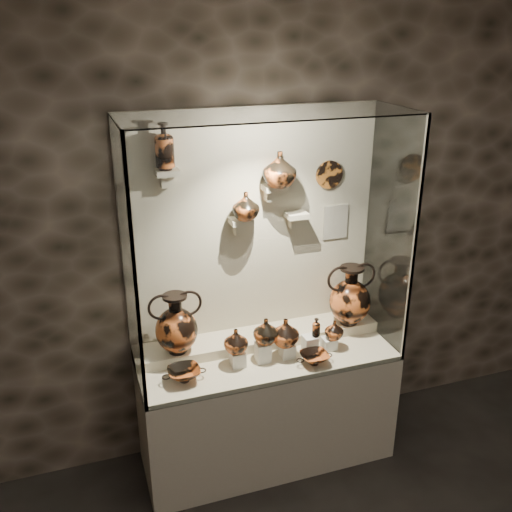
{
  "coord_description": "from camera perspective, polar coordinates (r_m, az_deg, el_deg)",
  "views": [
    {
      "loc": [
        -1.11,
        -0.86,
        2.86
      ],
      "look_at": [
        -0.08,
        2.18,
        1.55
      ],
      "focal_mm": 40.0,
      "sensor_mm": 36.0,
      "label": 1
    }
  ],
  "objects": [
    {
      "name": "bracket_ca",
      "position": [
        3.62,
        -1.53,
        3.53
      ],
      "size": [
        0.14,
        0.12,
        0.04
      ],
      "primitive_type": "cube",
      "color": "#C0B59A",
      "rests_on": "back_panel"
    },
    {
      "name": "glass_front",
      "position": [
        3.22,
        3.03,
        -0.88
      ],
      "size": [
        1.7,
        0.01,
        1.6
      ],
      "primitive_type": "cube",
      "color": "white",
      "rests_on": "plinth"
    },
    {
      "name": "glass_top",
      "position": [
        3.27,
        1.36,
        14.06
      ],
      "size": [
        1.7,
        0.6,
        0.01
      ],
      "primitive_type": "cube",
      "color": "white",
      "rests_on": "back_panel"
    },
    {
      "name": "jug_a",
      "position": [
        3.62,
        -2.04,
        -8.46
      ],
      "size": [
        0.2,
        0.2,
        0.16
      ],
      "primitive_type": "imported",
      "rotation": [
        0.0,
        0.0,
        -0.31
      ],
      "color": "#CE5E27",
      "rests_on": "pedestal_a"
    },
    {
      "name": "glass_right",
      "position": [
        3.83,
        13.25,
        2.39
      ],
      "size": [
        0.01,
        0.6,
        1.6
      ],
      "primitive_type": "cube",
      "color": "white",
      "rests_on": "plinth"
    },
    {
      "name": "ovoid_vase_b",
      "position": [
        3.55,
        2.37,
        8.67
      ],
      "size": [
        0.24,
        0.24,
        0.22
      ],
      "primitive_type": "imported",
      "rotation": [
        0.0,
        0.0,
        -0.16
      ],
      "color": "#C45722",
      "rests_on": "bracket_cb"
    },
    {
      "name": "ovoid_vase_a",
      "position": [
        3.56,
        -1.04,
        5.03
      ],
      "size": [
        0.19,
        0.19,
        0.18
      ],
      "primitive_type": "imported",
      "rotation": [
        0.0,
        0.0,
        0.14
      ],
      "color": "#C45722",
      "rests_on": "bracket_ca"
    },
    {
      "name": "info_placard",
      "position": [
        3.95,
        7.95,
        3.39
      ],
      "size": [
        0.18,
        0.01,
        0.24
      ],
      "primitive_type": "cube",
      "color": "beige",
      "rests_on": "back_panel"
    },
    {
      "name": "pedestal_c",
      "position": [
        3.79,
        3.14,
        -9.38
      ],
      "size": [
        0.09,
        0.09,
        0.09
      ],
      "primitive_type": "cube",
      "color": "silver",
      "rests_on": "front_tier"
    },
    {
      "name": "lekythos_tall",
      "position": [
        3.38,
        -9.17,
        11.0
      ],
      "size": [
        0.14,
        0.14,
        0.3
      ],
      "primitive_type": null,
      "rotation": [
        0.0,
        0.0,
        -0.16
      ],
      "color": "#CE5E27",
      "rests_on": "bracket_ul"
    },
    {
      "name": "bracket_cc",
      "position": [
        3.74,
        4.04,
        4.12
      ],
      "size": [
        0.14,
        0.12,
        0.04
      ],
      "primitive_type": "cube",
      "color": "#C0B59A",
      "rests_on": "back_panel"
    },
    {
      "name": "pedestal_a",
      "position": [
        3.69,
        -1.85,
        -10.21
      ],
      "size": [
        0.09,
        0.09,
        0.1
      ],
      "primitive_type": "cube",
      "color": "silver",
      "rests_on": "front_tier"
    },
    {
      "name": "rear_tier",
      "position": [
        3.95,
        0.28,
        -8.37
      ],
      "size": [
        1.7,
        0.25,
        0.1
      ],
      "primitive_type": "cube",
      "color": "beige",
      "rests_on": "plinth"
    },
    {
      "name": "pedestal_e",
      "position": [
        3.9,
        7.28,
        -8.64
      ],
      "size": [
        0.09,
        0.09,
        0.08
      ],
      "primitive_type": "cube",
      "color": "silver",
      "rests_on": "front_tier"
    },
    {
      "name": "jug_e",
      "position": [
        3.85,
        7.8,
        -7.31
      ],
      "size": [
        0.14,
        0.14,
        0.13
      ],
      "primitive_type": "imported",
      "rotation": [
        0.0,
        0.0,
        0.13
      ],
      "color": "#CE5E27",
      "rests_on": "pedestal_e"
    },
    {
      "name": "bracket_ul",
      "position": [
        3.42,
        -8.88,
        8.27
      ],
      "size": [
        0.14,
        0.12,
        0.04
      ],
      "primitive_type": "cube",
      "color": "#C0B59A",
      "rests_on": "back_panel"
    },
    {
      "name": "back_panel",
      "position": [
        3.75,
        -0.4,
        2.59
      ],
      "size": [
        1.7,
        0.03,
        1.6
      ],
      "primitive_type": "cube",
      "color": "#C0B59A",
      "rests_on": "plinth"
    },
    {
      "name": "plinth",
      "position": [
        4.06,
        1.1,
        -15.04
      ],
      "size": [
        1.7,
        0.6,
        0.8
      ],
      "primitive_type": "cube",
      "color": "#C0B59A",
      "rests_on": "floor"
    },
    {
      "name": "lekythos_small",
      "position": [
        3.78,
        6.02,
        -7.0
      ],
      "size": [
        0.07,
        0.07,
        0.15
      ],
      "primitive_type": null,
      "rotation": [
        0.0,
        0.0,
        0.05
      ],
      "color": "#C45722",
      "rests_on": "pedestal_d"
    },
    {
      "name": "frame_post_right",
      "position": [
        3.6,
        15.54,
        0.88
      ],
      "size": [
        0.02,
        0.02,
        1.6
      ],
      "primitive_type": "cube",
      "color": "gray",
      "rests_on": "plinth"
    },
    {
      "name": "pedestal_b",
      "position": [
        3.73,
        0.68,
        -9.57
      ],
      "size": [
        0.09,
        0.09,
        0.13
      ],
      "primitive_type": "cube",
      "color": "silver",
      "rests_on": "front_tier"
    },
    {
      "name": "wall_plate",
      "position": [
        3.82,
        7.33,
        8.08
      ],
      "size": [
        0.19,
        0.02,
        0.19
      ],
      "primitive_type": "cylinder",
      "rotation": [
        1.57,
        0.0,
        0.0
      ],
      "color": "#C16A26",
      "rests_on": "back_panel"
    },
    {
      "name": "wall_back",
      "position": [
        3.75,
        -0.42,
        2.62
      ],
      "size": [
        5.0,
        0.02,
        3.2
      ],
      "primitive_type": "cube",
      "color": "black",
      "rests_on": "ground"
    },
    {
      "name": "pedestal_d",
      "position": [
        3.84,
        5.39,
        -8.76
      ],
      "size": [
        0.09,
        0.09,
        0.12
      ],
      "primitive_type": "cube",
      "color": "silver",
      "rests_on": "front_tier"
    },
    {
      "name": "amphora_right",
      "position": [
        4.01,
        9.39,
        -3.86
      ],
      "size": [
        0.45,
        0.45,
        0.43
      ],
      "primitive_type": null,
      "rotation": [
        0.0,
        0.0,
        0.38
      ],
      "color": "#CE5E27",
      "rests_on": "rear_tier"
    },
    {
      "name": "front_tier",
      "position": [
        3.83,
        1.14,
        -10.08
      ],
      "size": [
        1.68,
        0.58,
        0.03
      ],
      "primitive_type": "cube",
      "color": "beige",
      "rests_on": "plinth"
    },
    {
      "name": "jug_b",
      "position": [
        3.66,
        0.98,
        -7.49
      ],
      "size": [
        0.21,
        0.21,
        0.17
      ],
      "primitive_type": "imported",
      "rotation": [
        0.0,
        0.0,
        -0.36
      ],
      "color": "#C45722",
      "rests_on": "pedestal_b"
    },
    {
      "name": "amphora_left",
      "position": [
        3.66,
        -8.0,
        -6.69
      ],
      "size": [
        0.35,
        0.35,
        0.41
      ],
      "primitive_type": null,
      "rotation": [
        0.0,
        0.0,
        0.09
      ],
      "color": "#CE5E27",
      "rests_on": "rear_tier"
    },
    {
      "name": "jug_c",
      "position": [
        3.71,
        2.95,
        -7.62
      ],
      "size": [
        0.2,
        0.2,
        0.19
      ],
      "primitive_type": "imported",
      "rotation": [
        0.0,
        0.0,
        -0.13
      ],
      "color": "#CE5E27",
      "rests_on": "pedestal_c"
    },
    {
      "name": "kylix_left",
      "position": [
        3.58,
        -7.21,
        -11.57
      ],
      "size": [
        0.29,
        0.26,
        0.1
      ],
      "primitive_type": null,
      "rotation": [
        0.0,
        0.0,
        0.17
      ],
      "color": "#C45722",
      "rests_on": "front_tier"
    },
    {
      "name": "bracket_cb",
      "position": [
        3.62,
        1.48,
        6.86
      ],
      "size": [
        0.1,
        0.12,
        0.04
      ],
      "primitive_type": "cube",
      "color": "#C0B59A",
      "rests_on": "back_panel"
    },
    {
      "name": "kylix_right",
      "position": [
        3.73,
        5.85,
        -10.06
      ],
      "size": [
        0.27,
        0.24,
        0.09
      ],
      "primitive_type": null,
      "rotation": [
        0.0,
        0.0,
        0.22
      ],
      "color": "#CE5E27",
      "rests_on": "front_tier"
    },
    {
      "name": "glass_left",
      "position": [
        3.3,
        -12.71,
        -0.8
      ],
      "size": [
        0.01,
        0.6,
        1.6
      ],
      "primitive_type": "cube",
      "color": "white",
      "rests_on": "plinth"
    },
    {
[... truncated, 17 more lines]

